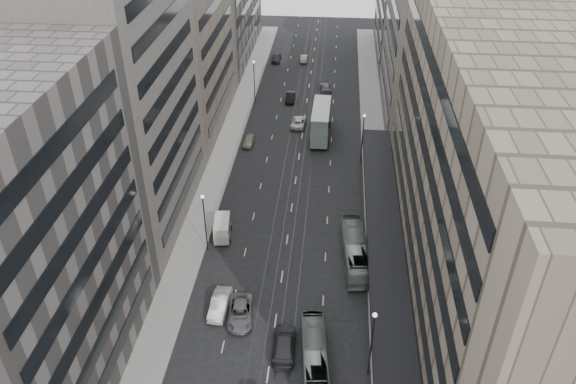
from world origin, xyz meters
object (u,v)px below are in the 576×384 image
(bus_near, at_px, (315,356))
(sedan_2, at_px, (240,312))
(panel_van, at_px, (222,228))
(bus_far, at_px, (355,251))
(sedan_1, at_px, (220,304))
(double_decker, at_px, (321,121))

(bus_near, bearing_deg, sedan_2, -39.93)
(bus_near, bearing_deg, panel_van, -62.22)
(bus_near, xyz_separation_m, sedan_2, (-8.26, 5.59, -0.62))
(bus_near, relative_size, bus_far, 0.88)
(sedan_1, height_order, sedan_2, sedan_1)
(bus_far, bearing_deg, double_decker, -85.26)
(panel_van, distance_m, sedan_2, 14.33)
(sedan_2, bearing_deg, bus_near, -40.59)
(bus_far, distance_m, panel_van, 17.11)
(bus_far, xyz_separation_m, panel_van, (-16.82, 3.17, -0.12))
(panel_van, xyz_separation_m, sedan_2, (4.50, -13.58, -0.69))
(double_decker, xyz_separation_m, sedan_1, (-9.35, -40.56, -2.12))
(bus_near, distance_m, double_decker, 47.19)
(bus_near, bearing_deg, bus_far, -110.10)
(bus_far, bearing_deg, sedan_1, 27.48)
(bus_far, height_order, sedan_1, bus_far)
(bus_near, relative_size, panel_van, 2.27)
(bus_far, bearing_deg, panel_van, -15.76)
(double_decker, bearing_deg, sedan_2, -98.30)
(panel_van, bearing_deg, sedan_2, -78.58)
(bus_near, xyz_separation_m, double_decker, (-1.34, 47.14, 1.55))
(double_decker, xyz_separation_m, panel_van, (-11.42, -27.97, -1.48))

